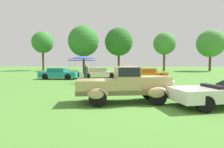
% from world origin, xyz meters
% --- Properties ---
extents(ground_plane, '(120.00, 120.00, 0.00)m').
position_xyz_m(ground_plane, '(0.00, 0.00, 0.00)').
color(ground_plane, '#4C8433').
extents(feature_pickup_truck, '(4.63, 2.26, 1.70)m').
position_xyz_m(feature_pickup_truck, '(-0.31, 0.09, 0.87)').
color(feature_pickup_truck, brown).
rests_on(feature_pickup_truck, ground_plane).
extents(neighbor_convertible, '(4.78, 2.66, 1.40)m').
position_xyz_m(neighbor_convertible, '(3.96, -0.45, 0.58)').
color(neighbor_convertible, silver).
rests_on(neighbor_convertible, ground_plane).
extents(show_car_teal, '(4.23, 1.91, 1.22)m').
position_xyz_m(show_car_teal, '(-7.21, 11.29, 0.60)').
color(show_car_teal, teal).
rests_on(show_car_teal, ground_plane).
extents(show_car_cream, '(4.78, 2.59, 1.22)m').
position_xyz_m(show_car_cream, '(-2.96, 12.68, 0.60)').
color(show_car_cream, beige).
rests_on(show_car_cream, ground_plane).
extents(show_car_orange, '(4.15, 2.32, 1.22)m').
position_xyz_m(show_car_orange, '(2.44, 10.85, 0.60)').
color(show_car_orange, orange).
rests_on(show_car_orange, ground_plane).
extents(spectator_near_truck, '(0.40, 0.47, 1.69)m').
position_xyz_m(spectator_near_truck, '(0.24, 6.39, 0.91)').
color(spectator_near_truck, '#7F7056').
rests_on(spectator_near_truck, ground_plane).
extents(spectator_by_row, '(0.46, 0.44, 1.69)m').
position_xyz_m(spectator_by_row, '(-3.54, 7.48, 0.91)').
color(spectator_by_row, '#383838').
rests_on(spectator_by_row, ground_plane).
extents(canopy_tent_left_field, '(3.23, 3.23, 2.71)m').
position_xyz_m(canopy_tent_left_field, '(-5.63, 16.75, 2.42)').
color(canopy_tent_left_field, '#B7B7BC').
rests_on(canopy_tent_left_field, ground_plane).
extents(treeline_far_left, '(4.56, 4.56, 8.29)m').
position_xyz_m(treeline_far_left, '(-16.83, 30.07, 5.97)').
color(treeline_far_left, brown).
rests_on(treeline_far_left, ground_plane).
extents(treeline_mid_left, '(6.37, 6.37, 9.34)m').
position_xyz_m(treeline_mid_left, '(-7.93, 29.40, 6.14)').
color(treeline_mid_left, '#47331E').
rests_on(treeline_mid_left, ground_plane).
extents(treeline_center, '(5.82, 5.82, 8.91)m').
position_xyz_m(treeline_center, '(-0.59, 29.56, 5.99)').
color(treeline_center, '#47331E').
rests_on(treeline_center, ground_plane).
extents(treeline_mid_right, '(4.50, 4.50, 7.81)m').
position_xyz_m(treeline_mid_right, '(8.67, 28.98, 5.52)').
color(treeline_mid_right, brown).
rests_on(treeline_mid_right, ground_plane).
extents(treeline_far_right, '(5.44, 5.44, 8.24)m').
position_xyz_m(treeline_far_right, '(17.75, 28.77, 5.50)').
color(treeline_far_right, '#47331E').
rests_on(treeline_far_right, ground_plane).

